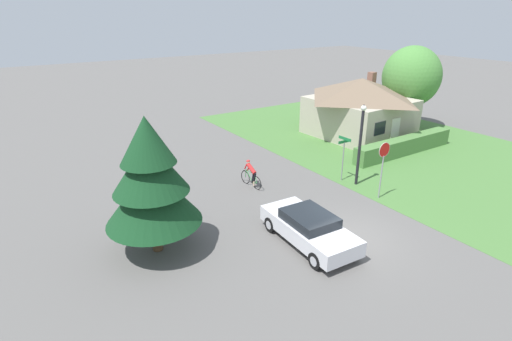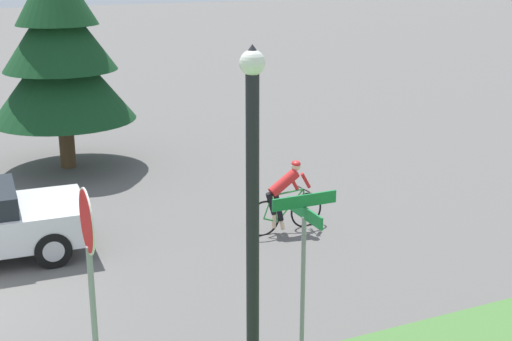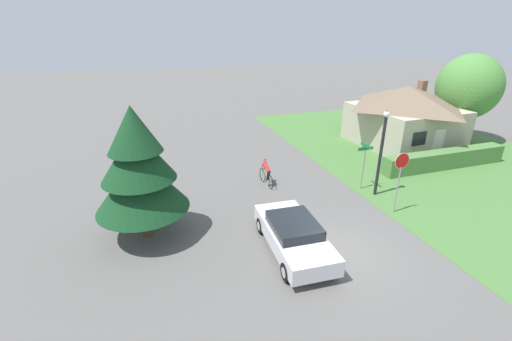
% 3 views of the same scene
% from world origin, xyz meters
% --- Properties ---
extents(ground_plane, '(140.00, 140.00, 0.00)m').
position_xyz_m(ground_plane, '(0.00, 0.00, 0.00)').
color(ground_plane, '#5B5956').
extents(grass_verge_right, '(16.00, 36.00, 0.01)m').
position_xyz_m(grass_verge_right, '(11.70, 4.00, 0.01)').
color(grass_verge_right, '#477538').
rests_on(grass_verge_right, ground).
extents(cottage_house, '(7.09, 7.32, 4.52)m').
position_xyz_m(cottage_house, '(11.57, 10.39, 2.24)').
color(cottage_house, '#B2A893').
rests_on(cottage_house, ground).
extents(hedge_row, '(8.70, 0.90, 1.11)m').
position_xyz_m(hedge_row, '(10.84, 5.59, 0.56)').
color(hedge_row, '#4C7A3D').
rests_on(hedge_row, ground).
extents(sedan_left_lane, '(2.12, 4.68, 1.35)m').
position_xyz_m(sedan_left_lane, '(-1.65, 0.65, 0.70)').
color(sedan_left_lane, silver).
rests_on(sedan_left_lane, ground).
extents(cyclist, '(0.44, 1.77, 1.48)m').
position_xyz_m(cyclist, '(-0.54, 6.76, 0.71)').
color(cyclist, black).
rests_on(cyclist, ground).
extents(stop_sign, '(0.76, 0.07, 2.99)m').
position_xyz_m(stop_sign, '(4.14, 1.92, 2.13)').
color(stop_sign, gray).
rests_on(stop_sign, ground).
extents(street_lamp, '(0.29, 0.29, 4.49)m').
position_xyz_m(street_lamp, '(4.46, 3.78, 2.56)').
color(street_lamp, black).
rests_on(street_lamp, ground).
extents(street_name_sign, '(0.90, 0.90, 2.54)m').
position_xyz_m(street_name_sign, '(4.17, 4.63, 1.77)').
color(street_name_sign, gray).
rests_on(street_name_sign, ground).
extents(conifer_tall_near, '(3.70, 3.70, 5.53)m').
position_xyz_m(conifer_tall_near, '(-7.05, 3.60, 3.10)').
color(conifer_tall_near, '#4C3823').
rests_on(conifer_tall_near, ground).
extents(deciduous_tree_right, '(4.47, 4.47, 6.46)m').
position_xyz_m(deciduous_tree_right, '(16.34, 9.72, 4.11)').
color(deciduous_tree_right, '#4C3823').
rests_on(deciduous_tree_right, ground).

